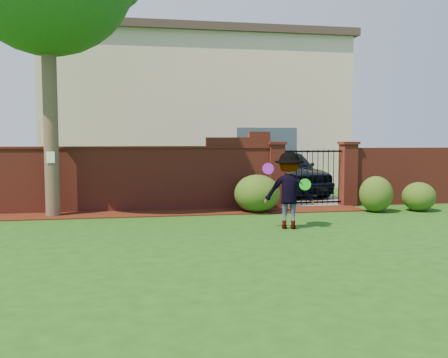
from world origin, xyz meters
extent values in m
cube|color=#1B4812|center=(0.00, 0.00, -0.01)|extent=(80.00, 80.00, 0.01)
cube|color=#341209|center=(-0.95, 3.34, 0.01)|extent=(11.10, 1.08, 0.03)
cube|color=maroon|center=(-2.15, 4.00, 0.85)|extent=(8.70, 0.25, 1.70)
cube|color=maroon|center=(1.30, 4.00, 1.85)|extent=(1.80, 0.25, 0.30)
cube|color=maroon|center=(1.90, 4.00, 2.08)|extent=(0.60, 0.25, 0.16)
cube|color=maroon|center=(-2.15, 4.00, 1.73)|extent=(8.70, 0.31, 0.06)
cube|color=maroon|center=(6.60, 4.00, 0.85)|extent=(4.00, 0.25, 1.70)
cube|color=maroon|center=(2.40, 4.00, 0.90)|extent=(0.42, 0.42, 1.80)
cube|color=maroon|center=(2.40, 4.00, 1.84)|extent=(0.50, 0.50, 0.08)
cube|color=maroon|center=(4.60, 4.00, 0.90)|extent=(0.42, 0.42, 1.80)
cube|color=maroon|center=(4.60, 4.00, 1.84)|extent=(0.50, 0.50, 0.08)
cylinder|color=black|center=(2.69, 4.00, 0.85)|extent=(0.02, 0.02, 1.60)
cylinder|color=black|center=(2.85, 4.00, 0.85)|extent=(0.02, 0.02, 1.60)
cylinder|color=black|center=(3.01, 4.00, 0.85)|extent=(0.02, 0.02, 1.60)
cylinder|color=black|center=(3.18, 4.00, 0.85)|extent=(0.02, 0.02, 1.60)
cylinder|color=black|center=(3.34, 4.00, 0.85)|extent=(0.02, 0.02, 1.60)
cylinder|color=black|center=(3.50, 4.00, 0.85)|extent=(0.02, 0.02, 1.60)
cylinder|color=black|center=(3.66, 4.00, 0.85)|extent=(0.02, 0.02, 1.60)
cylinder|color=black|center=(3.82, 4.00, 0.85)|extent=(0.02, 0.02, 1.60)
cylinder|color=black|center=(3.99, 4.00, 0.85)|extent=(0.02, 0.02, 1.60)
cylinder|color=black|center=(4.15, 4.00, 0.85)|extent=(0.02, 0.02, 1.60)
cylinder|color=black|center=(4.31, 4.00, 0.85)|extent=(0.02, 0.02, 1.60)
cube|color=black|center=(3.50, 4.00, 0.12)|extent=(1.78, 0.03, 0.05)
cube|color=black|center=(3.50, 4.00, 1.60)|extent=(1.78, 0.03, 0.05)
cube|color=slate|center=(3.50, 8.00, 0.01)|extent=(3.20, 8.00, 0.01)
cube|color=beige|center=(1.00, 12.00, 3.00)|extent=(12.00, 6.00, 6.00)
cube|color=#384C5B|center=(3.50, 9.05, 1.20)|extent=(2.40, 0.12, 2.40)
cube|color=#3F332D|center=(1.00, 12.00, 6.15)|extent=(12.40, 6.40, 0.30)
imported|color=black|center=(3.69, 7.10, 0.82)|extent=(2.53, 5.01, 1.64)
cylinder|color=#4E3D2F|center=(-3.60, 3.40, 3.50)|extent=(0.36, 0.36, 7.00)
cube|color=white|center=(-3.60, 3.21, 1.50)|extent=(0.20, 0.01, 0.28)
ellipsoid|color=#214916|center=(1.64, 3.16, 0.50)|extent=(1.23, 1.23, 1.01)
ellipsoid|color=#214916|center=(4.79, 2.65, 0.48)|extent=(0.88, 0.88, 0.97)
ellipsoid|color=#214916|center=(6.03, 2.61, 0.39)|extent=(0.88, 0.88, 0.79)
imported|color=gray|center=(1.74, 0.71, 0.83)|extent=(1.22, 0.93, 1.66)
cylinder|color=purple|center=(1.25, 0.65, 1.32)|extent=(0.25, 0.10, 0.24)
cylinder|color=#18B619|center=(2.03, 0.52, 0.98)|extent=(0.26, 0.10, 0.25)
camera|label=1|loc=(-1.52, -9.42, 1.94)|focal=39.22mm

